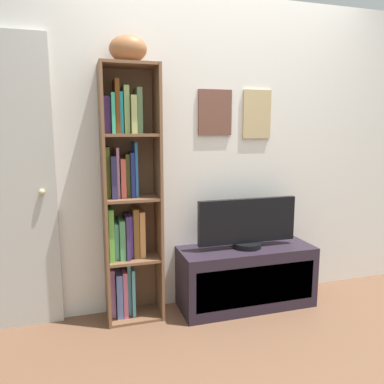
{
  "coord_description": "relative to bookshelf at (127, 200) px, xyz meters",
  "views": [
    {
      "loc": [
        -1.06,
        -1.67,
        1.38
      ],
      "look_at": [
        -0.29,
        0.85,
        0.94
      ],
      "focal_mm": 35.49,
      "sensor_mm": 36.0,
      "label": 1
    }
  ],
  "objects": [
    {
      "name": "football",
      "position": [
        0.03,
        -0.03,
        1.02
      ],
      "size": [
        0.29,
        0.24,
        0.18
      ],
      "primitive_type": "ellipsoid",
      "rotation": [
        0.0,
        0.0,
        -0.26
      ],
      "color": "brown",
      "rests_on": "bookshelf"
    },
    {
      "name": "back_wall",
      "position": [
        0.73,
        0.13,
        0.3
      ],
      "size": [
        4.8,
        0.08,
        2.35
      ],
      "color": "silver",
      "rests_on": "ground"
    },
    {
      "name": "ground",
      "position": [
        0.73,
        -1.0,
        -0.9
      ],
      "size": [
        5.2,
        5.2,
        0.04
      ],
      "primitive_type": "cube",
      "color": "brown"
    },
    {
      "name": "television",
      "position": [
        0.9,
        -0.1,
        -0.22
      ],
      "size": [
        0.79,
        0.22,
        0.38
      ],
      "color": "black",
      "rests_on": "tv_stand"
    },
    {
      "name": "tv_stand",
      "position": [
        0.9,
        -0.1,
        -0.64
      ],
      "size": [
        1.04,
        0.39,
        0.47
      ],
      "color": "black",
      "rests_on": "ground"
    },
    {
      "name": "bookshelf",
      "position": [
        0.0,
        0.0,
        0.0
      ],
      "size": [
        0.4,
        0.26,
        1.81
      ],
      "color": "brown",
      "rests_on": "ground"
    }
  ]
}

